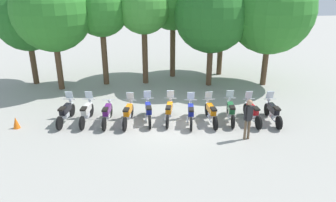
% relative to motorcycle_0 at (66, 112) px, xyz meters
% --- Properties ---
extents(ground_plane, '(80.00, 80.00, 0.00)m').
position_rel_motorcycle_0_xyz_m(ground_plane, '(4.93, -0.71, -0.52)').
color(ground_plane, '#9E9B93').
extents(motorcycle_0, '(0.77, 2.16, 1.37)m').
position_rel_motorcycle_0_xyz_m(motorcycle_0, '(0.00, 0.00, 0.00)').
color(motorcycle_0, black).
rests_on(motorcycle_0, ground_plane).
extents(motorcycle_1, '(0.72, 2.17, 1.37)m').
position_rel_motorcycle_0_xyz_m(motorcycle_1, '(0.98, -0.13, 0.00)').
color(motorcycle_1, black).
rests_on(motorcycle_1, ground_plane).
extents(motorcycle_2, '(0.69, 2.18, 0.99)m').
position_rel_motorcycle_0_xyz_m(motorcycle_2, '(1.97, -0.38, -0.01)').
color(motorcycle_2, black).
rests_on(motorcycle_2, ground_plane).
extents(motorcycle_3, '(0.78, 2.16, 1.37)m').
position_rel_motorcycle_0_xyz_m(motorcycle_3, '(2.96, -0.53, 0.00)').
color(motorcycle_3, black).
rests_on(motorcycle_3, ground_plane).
extents(motorcycle_4, '(0.62, 2.19, 1.37)m').
position_rel_motorcycle_0_xyz_m(motorcycle_4, '(3.94, -0.44, 0.00)').
color(motorcycle_4, black).
rests_on(motorcycle_4, ground_plane).
extents(motorcycle_5, '(0.80, 2.15, 1.37)m').
position_rel_motorcycle_0_xyz_m(motorcycle_5, '(4.93, -0.54, 0.00)').
color(motorcycle_5, black).
rests_on(motorcycle_5, ground_plane).
extents(motorcycle_6, '(0.72, 2.17, 1.37)m').
position_rel_motorcycle_0_xyz_m(motorcycle_6, '(5.92, -0.93, 0.00)').
color(motorcycle_6, black).
rests_on(motorcycle_6, ground_plane).
extents(motorcycle_7, '(0.62, 2.19, 1.37)m').
position_rel_motorcycle_0_xyz_m(motorcycle_7, '(6.90, -1.00, 0.00)').
color(motorcycle_7, black).
rests_on(motorcycle_7, ground_plane).
extents(motorcycle_8, '(0.73, 2.17, 1.37)m').
position_rel_motorcycle_0_xyz_m(motorcycle_8, '(7.89, -0.94, 0.00)').
color(motorcycle_8, black).
rests_on(motorcycle_8, ground_plane).
extents(motorcycle_9, '(0.62, 2.19, 1.37)m').
position_rel_motorcycle_0_xyz_m(motorcycle_9, '(8.87, -1.22, 0.00)').
color(motorcycle_9, black).
rests_on(motorcycle_9, ground_plane).
extents(motorcycle_10, '(0.62, 2.19, 1.37)m').
position_rel_motorcycle_0_xyz_m(motorcycle_10, '(9.86, -1.35, 0.00)').
color(motorcycle_10, black).
rests_on(motorcycle_10, ground_plane).
extents(person_0, '(0.41, 0.26, 1.83)m').
position_rel_motorcycle_0_xyz_m(person_0, '(7.98, -2.87, 0.57)').
color(person_0, brown).
rests_on(person_0, ground_plane).
extents(tree_0, '(3.84, 3.84, 6.04)m').
position_rel_motorcycle_0_xyz_m(tree_0, '(-2.91, 6.44, 3.58)').
color(tree_0, brown).
rests_on(tree_0, ground_plane).
extents(tree_1, '(4.60, 4.60, 6.99)m').
position_rel_motorcycle_0_xyz_m(tree_1, '(-1.07, 5.07, 4.16)').
color(tree_1, brown).
rests_on(tree_1, ground_plane).
extents(tree_2, '(3.39, 3.39, 6.47)m').
position_rel_motorcycle_0_xyz_m(tree_2, '(1.68, 5.68, 4.22)').
color(tree_2, brown).
rests_on(tree_2, ground_plane).
extents(tree_3, '(3.29, 3.29, 6.49)m').
position_rel_motorcycle_0_xyz_m(tree_3, '(4.24, 5.55, 4.28)').
color(tree_3, brown).
rests_on(tree_3, ground_plane).
extents(tree_5, '(4.58, 4.58, 6.72)m').
position_rel_motorcycle_0_xyz_m(tree_5, '(8.27, 4.55, 3.90)').
color(tree_5, brown).
rests_on(tree_5, ground_plane).
extents(tree_6, '(4.54, 4.54, 7.17)m').
position_rel_motorcycle_0_xyz_m(tree_6, '(9.62, 6.79, 4.37)').
color(tree_6, brown).
rests_on(tree_6, ground_plane).
extents(tree_7, '(5.20, 5.20, 7.26)m').
position_rel_motorcycle_0_xyz_m(tree_7, '(11.79, 4.13, 4.13)').
color(tree_7, brown).
rests_on(tree_7, ground_plane).
extents(traffic_cone, '(0.32, 0.32, 0.55)m').
position_rel_motorcycle_0_xyz_m(traffic_cone, '(-2.20, -0.36, -0.24)').
color(traffic_cone, orange).
rests_on(traffic_cone, ground_plane).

